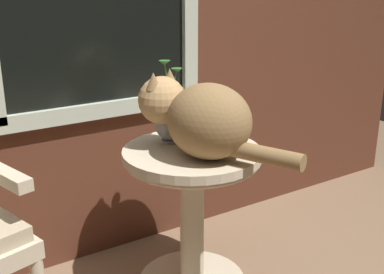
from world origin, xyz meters
The scene contains 3 objects.
wicker_side_table centered at (0.20, 0.27, 0.41)m, with size 0.54×0.54×0.62m.
cat centered at (0.19, 0.20, 0.77)m, with size 0.38×0.63×0.30m.
pewter_vase_with_ivy centered at (0.18, 0.39, 0.71)m, with size 0.12×0.12×0.34m.
Camera 1 is at (-0.75, -1.22, 1.26)m, focal length 45.36 mm.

